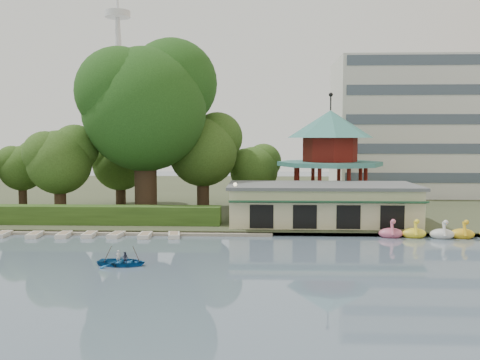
# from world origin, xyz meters

# --- Properties ---
(ground_plane) EXTENTS (220.00, 220.00, 0.00)m
(ground_plane) POSITION_xyz_m (0.00, 0.00, 0.00)
(ground_plane) COLOR slate
(ground_plane) RESTS_ON ground
(shore) EXTENTS (220.00, 70.00, 0.40)m
(shore) POSITION_xyz_m (0.00, 52.00, 0.20)
(shore) COLOR #424930
(shore) RESTS_ON ground
(embankment) EXTENTS (220.00, 0.60, 0.30)m
(embankment) POSITION_xyz_m (0.00, 17.30, 0.15)
(embankment) COLOR gray
(embankment) RESTS_ON ground
(dock) EXTENTS (34.00, 1.60, 0.24)m
(dock) POSITION_xyz_m (-12.00, 17.20, 0.12)
(dock) COLOR gray
(dock) RESTS_ON ground
(boathouse) EXTENTS (18.60, 9.39, 3.90)m
(boathouse) POSITION_xyz_m (10.00, 21.97, 2.37)
(boathouse) COLOR beige
(boathouse) RESTS_ON shore
(pavilion) EXTENTS (12.40, 12.40, 13.50)m
(pavilion) POSITION_xyz_m (12.00, 32.00, 7.48)
(pavilion) COLOR beige
(pavilion) RESTS_ON shore
(office_building) EXTENTS (38.00, 18.00, 20.00)m
(office_building) POSITION_xyz_m (32.67, 49.00, 9.73)
(office_building) COLOR silver
(office_building) RESTS_ON shore
(broadcast_tower) EXTENTS (8.00, 8.00, 96.00)m
(broadcast_tower) POSITION_xyz_m (-42.00, 140.00, 33.98)
(broadcast_tower) COLOR silver
(broadcast_tower) RESTS_ON ground
(hedge) EXTENTS (30.00, 2.00, 1.80)m
(hedge) POSITION_xyz_m (-15.00, 20.50, 1.30)
(hedge) COLOR #35561C
(hedge) RESTS_ON shore
(lamp_post) EXTENTS (0.36, 0.36, 4.28)m
(lamp_post) POSITION_xyz_m (1.50, 19.00, 3.34)
(lamp_post) COLOR black
(lamp_post) RESTS_ON shore
(big_tree) EXTENTS (15.11, 14.08, 19.78)m
(big_tree) POSITION_xyz_m (-8.81, 28.22, 13.01)
(big_tree) COLOR #3A281C
(big_tree) RESTS_ON shore
(small_trees) EXTENTS (39.73, 17.15, 11.58)m
(small_trees) POSITION_xyz_m (-12.26, 31.42, 6.52)
(small_trees) COLOR #3A281C
(small_trees) RESTS_ON shore
(swan_boats) EXTENTS (12.42, 2.17, 1.92)m
(swan_boats) POSITION_xyz_m (20.91, 16.62, 0.40)
(swan_boats) COLOR #D96383
(swan_boats) RESTS_ON ground
(moored_rowboats) EXTENTS (24.08, 2.78, 0.36)m
(moored_rowboats) POSITION_xyz_m (-15.39, 15.82, 0.18)
(moored_rowboats) COLOR silver
(moored_rowboats) RESTS_ON ground
(rowboat_with_passengers) EXTENTS (5.02, 3.80, 2.01)m
(rowboat_with_passengers) POSITION_xyz_m (-5.72, 5.22, 0.49)
(rowboat_with_passengers) COLOR #165796
(rowboat_with_passengers) RESTS_ON ground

